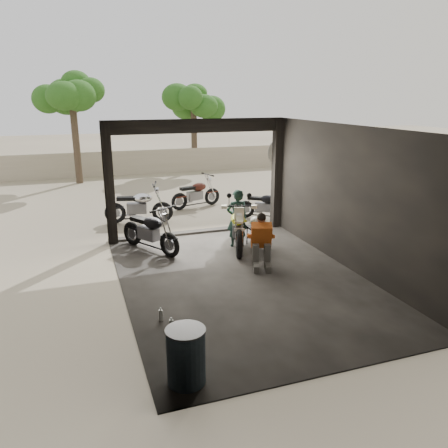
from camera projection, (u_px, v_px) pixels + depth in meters
ground at (243, 280)px, 9.34m from camera, size 80.00×80.00×0.00m
garage at (234, 216)px, 9.48m from camera, size 7.00×7.13×3.20m
boundary_wall at (141, 162)px, 21.86m from camera, size 18.00×0.30×1.20m
tree_left at (71, 91)px, 18.60m from camera, size 2.20×2.20×5.60m
tree_right at (193, 100)px, 21.90m from camera, size 2.20×2.20×5.00m
main_bike at (237, 224)px, 11.12m from camera, size 1.35×2.10×1.30m
left_bike at (150, 228)px, 10.92m from camera, size 1.55×1.91×1.21m
outside_bike_a at (138, 203)px, 13.38m from camera, size 1.94×1.16×1.23m
outside_bike_b at (196, 191)px, 15.24m from camera, size 1.82×1.14×1.15m
outside_bike_c at (265, 203)px, 13.80m from camera, size 1.61×1.44×1.04m
rider at (237, 218)px, 11.21m from camera, size 0.58×0.40×1.52m
mechanic at (262, 243)px, 9.84m from camera, size 0.85×0.99×1.20m
stool at (255, 229)px, 11.32m from camera, size 0.38×0.38×0.53m
helmet at (255, 222)px, 11.26m from camera, size 0.37×0.38×0.27m
oil_drum at (186, 357)px, 5.88m from camera, size 0.57×0.57×0.81m
sign_post at (281, 165)px, 13.05m from camera, size 0.87×0.08×2.62m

